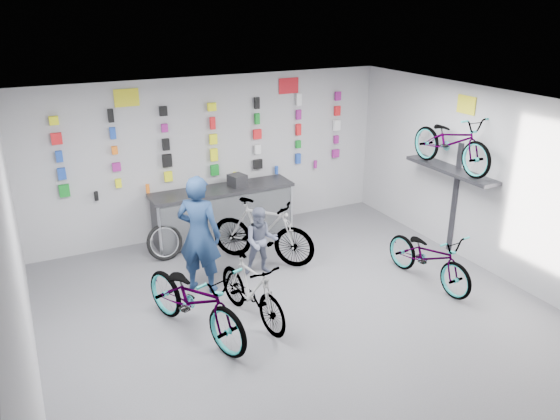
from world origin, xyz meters
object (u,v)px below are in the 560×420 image
bike_left (195,299)px  customer (261,241)px  counter (224,214)px  bike_service (263,231)px  clerk (199,235)px  bike_center (252,290)px  bike_right (429,256)px

bike_left → customer: size_ratio=1.78×
counter → customer: bearing=-88.8°
bike_service → clerk: 1.41m
bike_center → customer: bearing=50.5°
bike_center → customer: 1.43m
bike_right → clerk: bearing=152.2°
bike_center → bike_service: (0.92, 1.63, 0.08)m
counter → customer: customer is taller
bike_right → bike_service: size_ratio=0.93×
bike_left → customer: (1.53, 1.23, 0.04)m
bike_right → customer: 2.71m
bike_right → counter: bearing=121.4°
bike_service → customer: size_ratio=1.63×
bike_center → bike_right: size_ratio=0.92×
counter → bike_left: bearing=-117.6°
bike_center → clerk: bearing=97.2°
bike_left → counter: bearing=43.0°
counter → bike_left: size_ratio=1.31×
bike_service → clerk: (-1.27, -0.47, 0.37)m
bike_service → bike_left: bearing=-179.2°
bike_center → bike_service: bike_service is taller
counter → bike_center: counter is taller
counter → bike_left: (-1.50, -2.87, 0.06)m
counter → customer: 1.64m
counter → clerk: 2.05m
bike_left → bike_service: bearing=23.6°
counter → bike_center: (-0.68, -2.88, -0.00)m
bike_center → bike_right: bike_center is taller
customer → bike_center: bearing=-101.4°
bike_center → clerk: 1.30m
bike_center → customer: size_ratio=1.39×
counter → customer: (0.03, -1.64, 0.09)m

